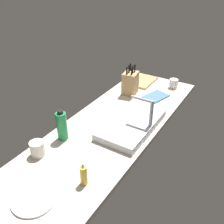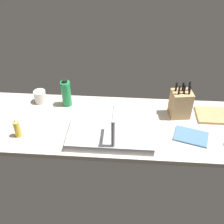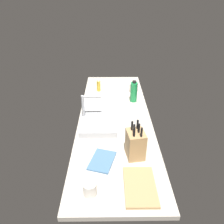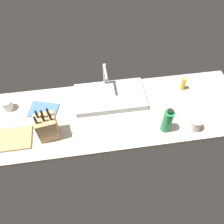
# 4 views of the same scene
# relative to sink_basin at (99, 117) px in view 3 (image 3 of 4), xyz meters

# --- Properties ---
(countertop_slab) EXTENTS (1.96, 0.64, 0.04)m
(countertop_slab) POSITION_rel_sink_basin_xyz_m (0.04, -0.14, -0.04)
(countertop_slab) COLOR beige
(countertop_slab) RESTS_ON ground
(sink_basin) EXTENTS (0.55, 0.30, 0.05)m
(sink_basin) POSITION_rel_sink_basin_xyz_m (0.00, 0.00, 0.00)
(sink_basin) COLOR #B7BABF
(sink_basin) RESTS_ON countertop_slab
(faucet) EXTENTS (0.06, 0.17, 0.25)m
(faucet) POSITION_rel_sink_basin_xyz_m (-0.02, 0.11, 0.13)
(faucet) COLOR #B7BABF
(faucet) RESTS_ON countertop_slab
(knife_block) EXTENTS (0.15, 0.14, 0.27)m
(knife_block) POSITION_rel_sink_basin_xyz_m (-0.47, -0.27, 0.08)
(knife_block) COLOR tan
(knife_block) RESTS_ON countertop_slab
(cutting_board) EXTENTS (0.30, 0.19, 0.02)m
(cutting_board) POSITION_rel_sink_basin_xyz_m (-0.75, -0.27, -0.02)
(cutting_board) COLOR tan
(cutting_board) RESTS_ON countertop_slab
(soap_bottle) EXTENTS (0.04, 0.04, 0.15)m
(soap_bottle) POSITION_rel_sink_basin_xyz_m (0.61, 0.03, 0.04)
(soap_bottle) COLOR gold
(soap_bottle) RESTS_ON countertop_slab
(water_bottle) EXTENTS (0.07, 0.07, 0.22)m
(water_bottle) POSITION_rel_sink_basin_xyz_m (0.36, -0.34, 0.08)
(water_bottle) COLOR #1E8E47
(water_bottle) RESTS_ON countertop_slab
(dinner_plate) EXTENTS (0.23, 0.23, 0.01)m
(dinner_plate) POSITION_rel_sink_basin_xyz_m (0.83, -0.12, -0.02)
(dinner_plate) COLOR white
(dinner_plate) RESTS_ON countertop_slab
(dish_towel) EXTENTS (0.25, 0.20, 0.01)m
(dish_towel) POSITION_rel_sink_basin_xyz_m (-0.53, -0.04, -0.02)
(dish_towel) COLOR teal
(dish_towel) RESTS_ON countertop_slab
(coffee_mug) EXTENTS (0.08, 0.08, 0.08)m
(coffee_mug) POSITION_rel_sink_basin_xyz_m (-0.79, 0.02, 0.01)
(coffee_mug) COLOR silver
(coffee_mug) RESTS_ON countertop_slab
(ceramic_cup) EXTENTS (0.09, 0.09, 0.10)m
(ceramic_cup) POSITION_rel_sink_basin_xyz_m (0.57, -0.36, 0.02)
(ceramic_cup) COLOR silver
(ceramic_cup) RESTS_ON countertop_slab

